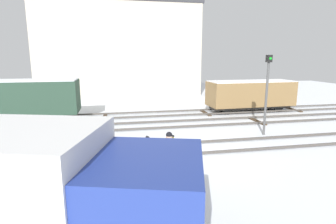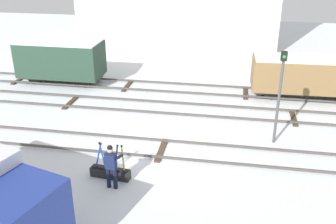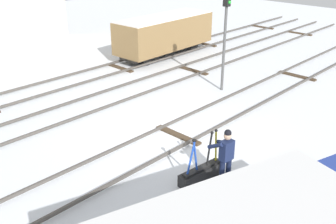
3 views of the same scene
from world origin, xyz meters
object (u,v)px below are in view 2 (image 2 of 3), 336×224
object	(u,v)px
switch_lever_frame	(110,171)
freight_car_mid_siding	(61,59)
freight_car_far_end	(310,75)
rail_worker	(111,164)
signal_post	(280,89)

from	to	relation	value
switch_lever_frame	freight_car_mid_siding	bearing A→B (deg)	128.73
freight_car_mid_siding	freight_car_far_end	distance (m)	14.58
rail_worker	freight_car_mid_siding	size ratio (longest dim) A/B	0.34
switch_lever_frame	rail_worker	distance (m)	0.97
switch_lever_frame	freight_car_mid_siding	xyz separation A→B (m)	(-6.15, 9.68, 1.23)
signal_post	switch_lever_frame	bearing A→B (deg)	-147.89
switch_lever_frame	signal_post	world-z (taller)	signal_post
switch_lever_frame	freight_car_mid_siding	distance (m)	11.53
switch_lever_frame	freight_car_far_end	bearing A→B (deg)	55.23
switch_lever_frame	signal_post	size ratio (longest dim) A/B	0.38
rail_worker	freight_car_mid_siding	bearing A→B (deg)	128.27
switch_lever_frame	freight_car_mid_siding	world-z (taller)	freight_car_mid_siding
signal_post	freight_car_mid_siding	size ratio (longest dim) A/B	0.81
rail_worker	freight_car_far_end	size ratio (longest dim) A/B	0.27
switch_lever_frame	signal_post	bearing A→B (deg)	38.40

